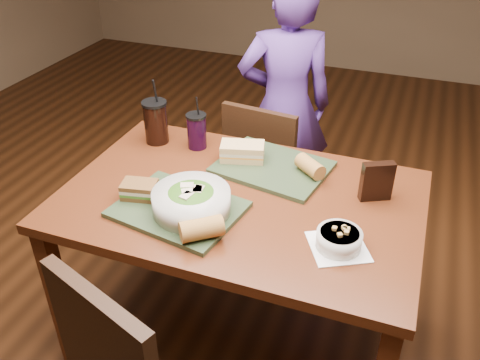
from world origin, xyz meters
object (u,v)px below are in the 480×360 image
object	(u,v)px
tray_near	(178,209)
chip_bag	(377,181)
dining_table	(240,216)
sandwich_near	(140,190)
baguette_far	(310,166)
cup_cola	(156,122)
chair_far	(263,171)
tray_far	(272,167)
soup_bowl	(339,239)
sandwich_far	(242,152)
diner	(285,107)
salad_bowl	(191,200)
cup_berry	(197,131)
baguette_near	(202,229)

from	to	relation	value
tray_near	chip_bag	world-z (taller)	chip_bag
dining_table	sandwich_near	xyz separation A→B (m)	(-0.33, -0.15, 0.14)
tray_near	baguette_far	world-z (taller)	baguette_far
tray_near	cup_cola	world-z (taller)	cup_cola
chair_far	tray_far	size ratio (longest dim) A/B	2.01
soup_bowl	baguette_far	world-z (taller)	baguette_far
chip_bag	chair_far	bearing A→B (deg)	112.99
chair_far	soup_bowl	size ratio (longest dim) A/B	3.56
dining_table	sandwich_far	xyz separation A→B (m)	(-0.07, 0.23, 0.14)
diner	soup_bowl	xyz separation A→B (m)	(0.50, -1.11, 0.10)
tray_far	salad_bowl	xyz separation A→B (m)	(-0.17, -0.39, 0.05)
diner	salad_bowl	world-z (taller)	diner
cup_cola	baguette_far	bearing A→B (deg)	-4.64
sandwich_far	chair_far	bearing A→B (deg)	94.97
tray_near	tray_far	xyz separation A→B (m)	(0.22, 0.39, 0.00)
dining_table	sandwich_near	distance (m)	0.38
cup_berry	chip_bag	bearing A→B (deg)	-9.65
tray_near	baguette_near	world-z (taller)	baguette_near
chair_far	diner	bearing A→B (deg)	89.01
soup_bowl	baguette_far	distance (m)	0.42
chair_far	diner	size ratio (longest dim) A/B	0.62
tray_near	baguette_far	size ratio (longest dim) A/B	3.43
cup_berry	baguette_near	bearing A→B (deg)	-64.12
diner	baguette_far	size ratio (longest dim) A/B	11.14
salad_bowl	cup_cola	world-z (taller)	cup_cola
salad_bowl	sandwich_near	distance (m)	0.21
baguette_near	cup_berry	xyz separation A→B (m)	(-0.28, 0.57, 0.02)
sandwich_far	baguette_near	bearing A→B (deg)	-84.33
tray_far	sandwich_near	world-z (taller)	sandwich_near
tray_far	soup_bowl	xyz separation A→B (m)	(0.34, -0.38, 0.02)
cup_cola	diner	bearing A→B (deg)	60.89
soup_bowl	sandwich_near	xyz separation A→B (m)	(-0.72, 0.01, 0.01)
tray_near	cup_berry	size ratio (longest dim) A/B	1.80
sandwich_near	baguette_near	world-z (taller)	baguette_near
baguette_near	cup_cola	world-z (taller)	cup_cola
sandwich_near	baguette_near	xyz separation A→B (m)	(0.30, -0.13, 0.01)
dining_table	cup_berry	distance (m)	0.45
soup_bowl	chip_bag	bearing A→B (deg)	77.75
sandwich_near	cup_cola	world-z (taller)	cup_cola
dining_table	chair_far	bearing A→B (deg)	99.87
cup_cola	chip_bag	xyz separation A→B (m)	(0.94, -0.11, -0.02)
chair_far	salad_bowl	xyz separation A→B (m)	(-0.01, -0.79, 0.34)
dining_table	tray_near	xyz separation A→B (m)	(-0.17, -0.16, 0.10)
tray_far	sandwich_far	distance (m)	0.14
salad_bowl	baguette_far	xyz separation A→B (m)	(0.32, 0.38, -0.01)
sandwich_near	cup_cola	distance (m)	0.45
sandwich_near	tray_far	bearing A→B (deg)	44.43
cup_berry	baguette_far	bearing A→B (deg)	-7.93
dining_table	baguette_far	bearing A→B (deg)	46.14
tray_near	baguette_far	bearing A→B (deg)	45.22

